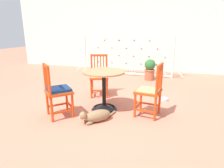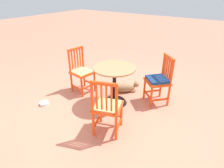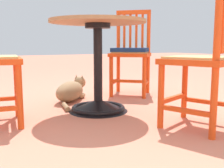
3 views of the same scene
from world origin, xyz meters
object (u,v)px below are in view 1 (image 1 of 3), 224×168
tabby_cat (96,116)px  pet_water_bowl (164,99)px  orange_chair_near_fence (57,91)px  orange_chair_at_corner (99,77)px  terracotta_planter (150,69)px  cafe_table (104,95)px  orange_chair_facing_out (150,91)px

tabby_cat → pet_water_bowl: 1.67m
orange_chair_near_fence → orange_chair_at_corner: size_ratio=1.00×
tabby_cat → terracotta_planter: (0.54, 2.98, 0.23)m
cafe_table → orange_chair_near_fence: size_ratio=0.83×
orange_chair_facing_out → pet_water_bowl: 0.95m
orange_chair_at_corner → cafe_table: bearing=-63.3°
orange_chair_at_corner → orange_chair_near_fence: bearing=-102.6°
orange_chair_at_corner → pet_water_bowl: size_ratio=5.36×
orange_chair_facing_out → orange_chair_near_fence: bearing=-161.9°
orange_chair_near_fence → tabby_cat: size_ratio=1.43×
cafe_table → tabby_cat: cafe_table is taller
orange_chair_at_corner → terracotta_planter: bearing=61.6°
orange_chair_facing_out → orange_chair_at_corner: size_ratio=1.00×
orange_chair_near_fence → pet_water_bowl: (1.70, 1.31, -0.42)m
orange_chair_near_fence → cafe_table: bearing=37.5°
cafe_table → orange_chair_near_fence: (-0.65, -0.50, 0.16)m
cafe_table → terracotta_planter: bearing=77.1°
pet_water_bowl → orange_chair_facing_out: bearing=-105.3°
orange_chair_facing_out → orange_chair_at_corner: (-1.19, 0.75, 0.00)m
terracotta_planter → pet_water_bowl: terracotta_planter is taller
terracotta_planter → pet_water_bowl: bearing=-73.8°
cafe_table → orange_chair_facing_out: (0.82, -0.01, 0.15)m
orange_chair_at_corner → tabby_cat: bearing=-72.1°
orange_chair_near_fence → terracotta_planter: bearing=67.7°
terracotta_planter → pet_water_bowl: size_ratio=3.65×
tabby_cat → pet_water_bowl: size_ratio=3.76×
cafe_table → terracotta_planter: size_ratio=1.23×
terracotta_planter → pet_water_bowl: 1.75m
cafe_table → pet_water_bowl: cafe_table is taller
orange_chair_facing_out → cafe_table: bearing=179.0°
tabby_cat → terracotta_planter: terracotta_planter is taller
tabby_cat → orange_chair_at_corner: bearing=107.9°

